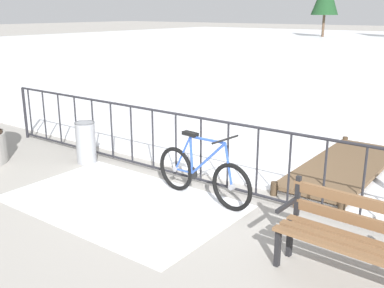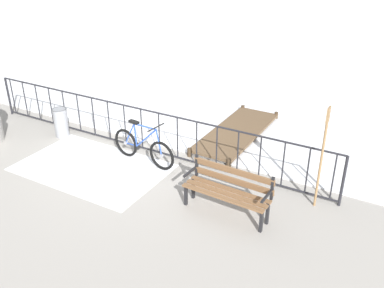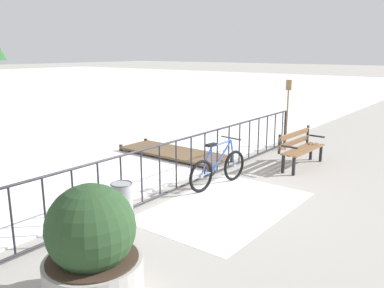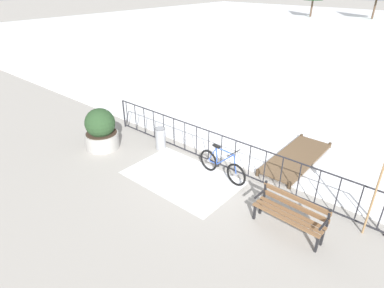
# 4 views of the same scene
# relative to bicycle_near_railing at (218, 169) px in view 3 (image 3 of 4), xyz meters

# --- Properties ---
(ground_plane) EXTENTS (160.00, 160.00, 0.00)m
(ground_plane) POSITION_rel_bicycle_near_railing_xyz_m (-0.34, 0.45, -0.37)
(ground_plane) COLOR #9E9991
(snow_patch) EXTENTS (3.19, 2.03, 0.01)m
(snow_patch) POSITION_rel_bicycle_near_railing_xyz_m (-0.84, -0.75, -0.36)
(snow_patch) COLOR white
(snow_patch) RESTS_ON ground
(railing_fence) EXTENTS (9.06, 0.06, 1.07)m
(railing_fence) POSITION_rel_bicycle_near_railing_xyz_m (-0.34, 0.45, 0.19)
(railing_fence) COLOR #232328
(railing_fence) RESTS_ON ground
(bicycle_near_railing) EXTENTS (1.71, 0.52, 0.97)m
(bicycle_near_railing) POSITION_rel_bicycle_near_railing_xyz_m (0.00, 0.00, 0.00)
(bicycle_near_railing) COLOR black
(bicycle_near_railing) RESTS_ON ground
(park_bench) EXTENTS (1.62, 0.55, 0.89)m
(park_bench) POSITION_rel_bicycle_near_railing_xyz_m (2.41, -0.75, 0.14)
(park_bench) COLOR brown
(park_bench) RESTS_ON ground
(planter_with_shrub) EXTENTS (1.09, 1.09, 1.37)m
(planter_with_shrub) POSITION_rel_bicycle_near_railing_xyz_m (-4.10, -1.10, 0.27)
(planter_with_shrub) COLOR #9E9B96
(planter_with_shrub) RESTS_ON ground
(trash_bin) EXTENTS (0.35, 0.35, 0.73)m
(trash_bin) POSITION_rel_bicycle_near_railing_xyz_m (-2.57, 0.11, 0.00)
(trash_bin) COLOR gray
(trash_bin) RESTS_ON ground
(oar_upright) EXTENTS (0.04, 0.16, 1.98)m
(oar_upright) POSITION_rel_bicycle_near_railing_xyz_m (3.76, 0.22, 0.77)
(oar_upright) COLOR #937047
(oar_upright) RESTS_ON ground
(wooden_dock) EXTENTS (1.10, 3.13, 0.20)m
(wooden_dock) POSITION_rel_bicycle_near_railing_xyz_m (1.24, 2.26, -0.25)
(wooden_dock) COLOR brown
(wooden_dock) RESTS_ON ground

